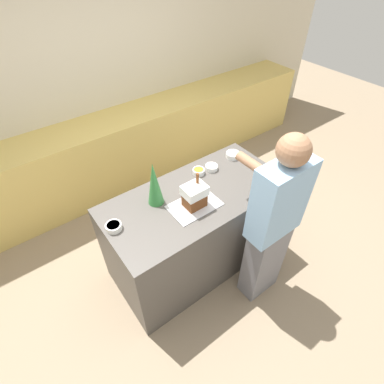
% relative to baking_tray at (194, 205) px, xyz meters
% --- Properties ---
extents(ground_plane, '(12.00, 12.00, 0.00)m').
position_rel_baking_tray_xyz_m(ground_plane, '(0.09, 0.10, -0.95)').
color(ground_plane, gray).
extents(wall_back, '(8.00, 0.05, 2.60)m').
position_rel_baking_tray_xyz_m(wall_back, '(0.09, 2.07, 0.35)').
color(wall_back, beige).
rests_on(wall_back, ground_plane).
extents(back_cabinet_block, '(6.00, 0.60, 0.96)m').
position_rel_baking_tray_xyz_m(back_cabinet_block, '(0.09, 1.75, -0.48)').
color(back_cabinet_block, '#DBBC60').
rests_on(back_cabinet_block, ground_plane).
extents(kitchen_island, '(1.66, 0.80, 0.95)m').
position_rel_baking_tray_xyz_m(kitchen_island, '(0.09, 0.10, -0.48)').
color(kitchen_island, '#514C47').
rests_on(kitchen_island, ground_plane).
extents(baking_tray, '(0.43, 0.28, 0.01)m').
position_rel_baking_tray_xyz_m(baking_tray, '(0.00, 0.00, 0.00)').
color(baking_tray, silver).
rests_on(baking_tray, kitchen_island).
extents(gingerbread_house, '(0.19, 0.15, 0.30)m').
position_rel_baking_tray_xyz_m(gingerbread_house, '(0.00, 0.00, 0.11)').
color(gingerbread_house, brown).
rests_on(gingerbread_house, baking_tray).
extents(decorative_tree, '(0.14, 0.14, 0.41)m').
position_rel_baking_tray_xyz_m(decorative_tree, '(-0.23, 0.23, 0.20)').
color(decorative_tree, '#33843D').
rests_on(decorative_tree, kitchen_island).
extents(candy_bowl_behind_tray, '(0.11, 0.11, 0.05)m').
position_rel_baking_tray_xyz_m(candy_bowl_behind_tray, '(0.29, 0.32, 0.02)').
color(candy_bowl_behind_tray, white).
rests_on(candy_bowl_behind_tray, kitchen_island).
extents(candy_bowl_near_tray_left, '(0.12, 0.12, 0.05)m').
position_rel_baking_tray_xyz_m(candy_bowl_near_tray_left, '(0.43, 0.30, 0.02)').
color(candy_bowl_near_tray_left, white).
rests_on(candy_bowl_near_tray_left, kitchen_island).
extents(candy_bowl_front_corner, '(0.13, 0.13, 0.05)m').
position_rel_baking_tray_xyz_m(candy_bowl_front_corner, '(-0.65, 0.17, 0.02)').
color(candy_bowl_front_corner, white).
rests_on(candy_bowl_front_corner, kitchen_island).
extents(candy_bowl_beside_tree, '(0.14, 0.14, 0.05)m').
position_rel_baking_tray_xyz_m(candy_bowl_beside_tree, '(0.73, 0.32, 0.02)').
color(candy_bowl_beside_tree, white).
rests_on(candy_bowl_beside_tree, kitchen_island).
extents(person, '(0.46, 0.58, 1.75)m').
position_rel_baking_tray_xyz_m(person, '(0.40, -0.52, -0.05)').
color(person, slate).
rests_on(person, ground_plane).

